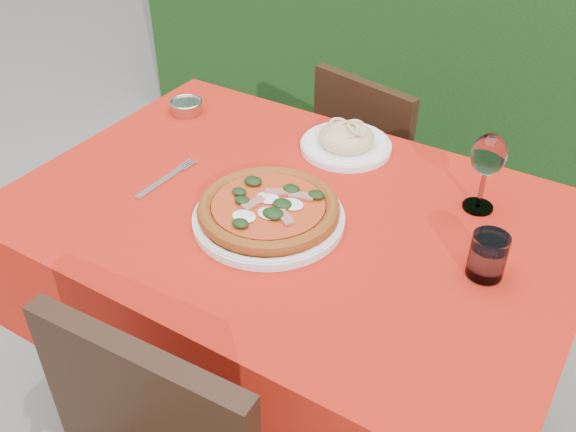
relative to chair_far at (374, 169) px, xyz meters
The scene contains 9 objects.
ground 0.82m from the chair_far, 81.94° to the right, with size 60.00×60.00×0.00m, color slate.
dining_table 0.70m from the chair_far, 81.94° to the right, with size 1.26×0.86×0.75m.
chair_far is the anchor object (origin of this frame).
pizza_plate 0.81m from the chair_far, 84.08° to the right, with size 0.34×0.34×0.06m.
pasta_plate 0.50m from the chair_far, 78.89° to the right, with size 0.24×0.24×0.07m.
water_glass 0.91m from the chair_far, 51.19° to the right, with size 0.07×0.07×0.10m.
wine_glass 0.76m from the chair_far, 45.01° to the right, with size 0.08×0.08×0.19m.
fork 0.84m from the chair_far, 106.67° to the right, with size 0.03×0.22×0.01m, color silver.
steel_ramekin 0.67m from the chair_far, 132.95° to the right, with size 0.09×0.09×0.03m, color #B5B4BC.
Camera 1 is at (0.61, -1.00, 1.60)m, focal length 40.00 mm.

